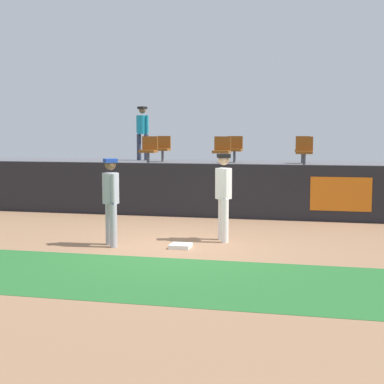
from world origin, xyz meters
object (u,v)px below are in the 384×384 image
(first_base, at_px, (181,246))
(seat_back_left, at_px, (163,147))
(seat_back_right, at_px, (303,148))
(seat_front_right, at_px, (304,150))
(seat_front_center, at_px, (222,149))
(seat_back_center, at_px, (235,148))
(seat_front_left, at_px, (149,149))
(player_fielder_home, at_px, (224,191))
(player_runner_visitor, at_px, (111,196))
(spectator_hooded, at_px, (142,129))

(first_base, xyz_separation_m, seat_back_left, (-2.44, 7.40, 1.73))
(seat_back_right, relative_size, seat_front_right, 1.00)
(seat_front_center, height_order, seat_back_left, same)
(first_base, height_order, seat_back_left, seat_back_left)
(seat_front_right, xyz_separation_m, seat_back_center, (-2.23, 1.80, 0.00))
(seat_back_right, distance_m, seat_front_left, 4.77)
(player_fielder_home, xyz_separation_m, seat_front_center, (-0.86, 4.70, 0.72))
(seat_front_right, bearing_deg, player_fielder_home, -107.39)
(first_base, bearing_deg, seat_back_center, 90.55)
(player_runner_visitor, xyz_separation_m, seat_front_right, (3.56, 5.71, 0.76))
(player_fielder_home, height_order, seat_front_right, seat_front_right)
(seat_front_right, xyz_separation_m, seat_front_left, (-4.53, 0.00, 0.00))
(first_base, distance_m, seat_back_center, 7.60)
(seat_back_left, relative_size, seat_front_left, 1.00)
(player_fielder_home, height_order, seat_front_left, seat_front_left)
(player_fielder_home, distance_m, seat_front_right, 4.98)
(first_base, relative_size, seat_front_center, 0.48)
(spectator_hooded, bearing_deg, player_runner_visitor, 125.80)
(seat_back_center, height_order, seat_back_left, same)
(seat_back_right, distance_m, seat_back_center, 2.12)
(seat_back_left, distance_m, seat_front_left, 1.80)
(player_fielder_home, xyz_separation_m, player_runner_visitor, (-2.08, -1.01, -0.04))
(player_fielder_home, bearing_deg, first_base, -58.58)
(seat_back_right, distance_m, seat_front_right, 1.80)
(first_base, distance_m, player_fielder_home, 1.52)
(seat_back_center, bearing_deg, seat_front_center, -93.24)
(first_base, relative_size, spectator_hooded, 0.22)
(seat_front_right, distance_m, seat_front_left, 4.53)
(seat_front_right, distance_m, seat_back_left, 4.94)
(seat_front_center, distance_m, seat_back_left, 2.89)
(seat_back_right, relative_size, seat_front_center, 1.00)
(seat_back_right, xyz_separation_m, seat_front_center, (-2.22, -1.80, 0.00))
(seat_front_center, bearing_deg, seat_back_left, 141.51)
(player_runner_visitor, xyz_separation_m, seat_front_left, (-0.97, 5.71, 0.76))
(seat_back_right, distance_m, seat_back_left, 4.48)
(seat_front_center, xyz_separation_m, spectator_hooded, (-3.21, 2.57, 0.59))
(player_runner_visitor, bearing_deg, seat_back_center, 133.69)
(player_fielder_home, height_order, spectator_hooded, spectator_hooded)
(player_runner_visitor, xyz_separation_m, spectator_hooded, (-1.99, 8.28, 1.35))
(seat_back_right, height_order, seat_back_center, same)
(first_base, height_order, spectator_hooded, spectator_hooded)
(seat_front_center, distance_m, spectator_hooded, 4.15)
(seat_front_center, distance_m, seat_back_center, 1.80)
(first_base, bearing_deg, seat_back_right, 74.53)
(seat_back_left, bearing_deg, first_base, -71.79)
(seat_back_center, distance_m, seat_front_left, 2.92)
(seat_front_left, bearing_deg, seat_back_left, 92.25)
(seat_back_right, xyz_separation_m, seat_front_left, (-4.41, -1.80, 0.00))
(first_base, relative_size, seat_back_right, 0.48)
(seat_front_right, bearing_deg, spectator_hooded, 155.13)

